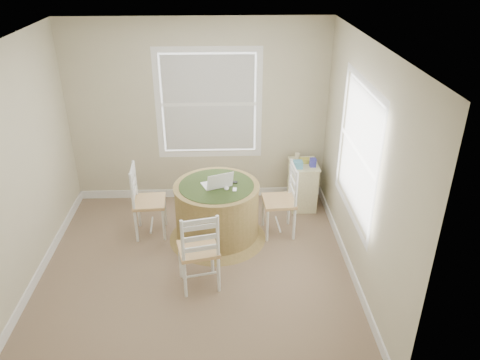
{
  "coord_description": "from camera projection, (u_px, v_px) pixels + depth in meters",
  "views": [
    {
      "loc": [
        0.35,
        -4.4,
        3.45
      ],
      "look_at": [
        0.53,
        0.45,
        0.95
      ],
      "focal_mm": 35.0,
      "sensor_mm": 36.0,
      "label": 1
    }
  ],
  "objects": [
    {
      "name": "box_yellow",
      "position": [
        305.0,
        161.0,
        6.52
      ],
      "size": [
        0.15,
        0.1,
        0.06
      ],
      "primitive_type": "cube",
      "rotation": [
        0.0,
        0.0,
        0.01
      ],
      "color": "gold",
      "rests_on": "corner_chest"
    },
    {
      "name": "tissue_box",
      "position": [
        299.0,
        164.0,
        6.38
      ],
      "size": [
        0.12,
        0.12,
        0.1
      ],
      "primitive_type": "cube",
      "rotation": [
        0.0,
        0.0,
        0.01
      ],
      "color": "#56A4C4",
      "rests_on": "corner_chest"
    },
    {
      "name": "laptop",
      "position": [
        217.0,
        184.0,
        5.72
      ],
      "size": [
        0.42,
        0.39,
        0.23
      ],
      "rotation": [
        0.0,
        0.0,
        3.52
      ],
      "color": "white",
      "rests_on": "round_table"
    },
    {
      "name": "keys",
      "position": [
        235.0,
        183.0,
        5.8
      ],
      "size": [
        0.06,
        0.05,
        0.02
      ],
      "primitive_type": "cube",
      "rotation": [
        0.0,
        0.0,
        -0.07
      ],
      "color": "black",
      "rests_on": "round_table"
    },
    {
      "name": "corner_chest",
      "position": [
        302.0,
        185.0,
        6.67
      ],
      "size": [
        0.39,
        0.52,
        0.67
      ],
      "rotation": [
        0.0,
        0.0,
        0.01
      ],
      "color": "#F9F5BB",
      "rests_on": "ground"
    },
    {
      "name": "box_blue",
      "position": [
        312.0,
        162.0,
        6.41
      ],
      "size": [
        0.08,
        0.08,
        0.12
      ],
      "primitive_type": "cube",
      "rotation": [
        0.0,
        0.0,
        0.01
      ],
      "color": "#3837A6",
      "rests_on": "corner_chest"
    },
    {
      "name": "mouse",
      "position": [
        226.0,
        188.0,
        5.66
      ],
      "size": [
        0.07,
        0.1,
        0.03
      ],
      "primitive_type": "ellipsoid",
      "rotation": [
        0.0,
        0.0,
        -0.07
      ],
      "color": "white",
      "rests_on": "round_table"
    },
    {
      "name": "cup_cream",
      "position": [
        298.0,
        157.0,
        6.61
      ],
      "size": [
        0.07,
        0.07,
        0.09
      ],
      "primitive_type": "cylinder",
      "color": "beige",
      "rests_on": "corner_chest"
    },
    {
      "name": "round_table",
      "position": [
        217.0,
        210.0,
        5.9
      ],
      "size": [
        1.25,
        1.25,
        0.77
      ],
      "rotation": [
        0.0,
        0.0,
        -0.07
      ],
      "color": "#9B7D45",
      "rests_on": "ground"
    },
    {
      "name": "chair_left",
      "position": [
        149.0,
        201.0,
        5.97
      ],
      "size": [
        0.43,
        0.45,
        0.95
      ],
      "primitive_type": null,
      "rotation": [
        0.0,
        0.0,
        1.64
      ],
      "color": "white",
      "rests_on": "ground"
    },
    {
      "name": "chair_near",
      "position": [
        198.0,
        249.0,
        5.05
      ],
      "size": [
        0.5,
        0.48,
        0.95
      ],
      "primitive_type": null,
      "rotation": [
        0.0,
        0.0,
        3.36
      ],
      "color": "white",
      "rests_on": "ground"
    },
    {
      "name": "chair_right",
      "position": [
        279.0,
        201.0,
        5.98
      ],
      "size": [
        0.42,
        0.44,
        0.95
      ],
      "primitive_type": null,
      "rotation": [
        0.0,
        0.0,
        -1.51
      ],
      "color": "white",
      "rests_on": "ground"
    },
    {
      "name": "phone",
      "position": [
        235.0,
        190.0,
        5.64
      ],
      "size": [
        0.05,
        0.09,
        0.02
      ],
      "primitive_type": "cube",
      "rotation": [
        0.0,
        0.0,
        -0.07
      ],
      "color": "#B7BABF",
      "rests_on": "round_table"
    },
    {
      "name": "room",
      "position": [
        208.0,
        164.0,
        5.03
      ],
      "size": [
        3.64,
        3.64,
        2.64
      ],
      "color": "#857054",
      "rests_on": "ground"
    }
  ]
}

